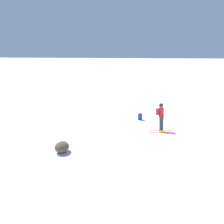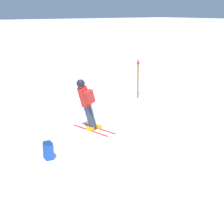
{
  "view_description": "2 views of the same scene",
  "coord_description": "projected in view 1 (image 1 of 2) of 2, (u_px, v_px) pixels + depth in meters",
  "views": [
    {
      "loc": [
        -13.44,
        1.63,
        5.26
      ],
      "look_at": [
        0.07,
        3.29,
        1.43
      ],
      "focal_mm": 35.0,
      "sensor_mm": 36.0,
      "label": 1
    },
    {
      "loc": [
        7.63,
        10.28,
        4.03
      ],
      "look_at": [
        1.68,
        2.45,
        1.34
      ],
      "focal_mm": 60.0,
      "sensor_mm": 36.0,
      "label": 2
    }
  ],
  "objects": [
    {
      "name": "exposed_boulder_1",
      "position": [
        62.0,
        147.0,
        11.69
      ],
      "size": [
        0.88,
        0.75,
        0.57
      ],
      "primitive_type": "ellipsoid",
      "color": "brown",
      "rests_on": "ground"
    },
    {
      "name": "ground_plane",
      "position": [
        162.0,
        135.0,
        14.07
      ],
      "size": [
        300.0,
        300.0,
        0.0
      ],
      "primitive_type": "plane",
      "color": "white"
    },
    {
      "name": "skier",
      "position": [
        161.0,
        116.0,
        14.71
      ],
      "size": [
        1.31,
        1.85,
        1.89
      ],
      "rotation": [
        0.0,
        0.0,
        0.12
      ],
      "color": "red",
      "rests_on": "ground"
    },
    {
      "name": "spare_backpack",
      "position": [
        140.0,
        117.0,
        17.18
      ],
      "size": [
        0.27,
        0.33,
        0.5
      ],
      "rotation": [
        0.0,
        0.0,
        4.55
      ],
      "color": "#194293",
      "rests_on": "ground"
    }
  ]
}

